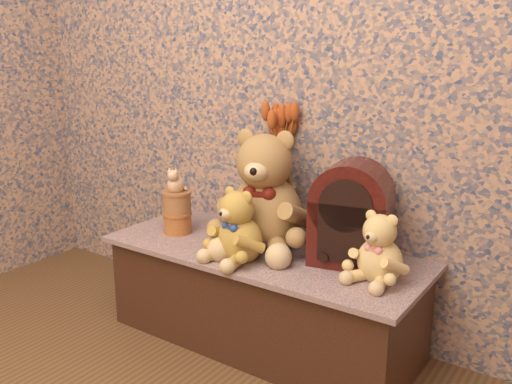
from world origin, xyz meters
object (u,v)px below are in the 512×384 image
(cat_figurine, at_px, (176,179))
(teddy_medium, at_px, (240,222))
(cathedral_radio, at_px, (352,213))
(ceramic_vase, at_px, (281,210))
(teddy_small, at_px, (381,244))
(biscuit_tin_lower, at_px, (178,223))
(teddy_large, at_px, (266,184))

(cat_figurine, bearing_deg, teddy_medium, -30.32)
(cathedral_radio, distance_m, ceramic_vase, 0.41)
(teddy_medium, height_order, teddy_small, teddy_medium)
(ceramic_vase, bearing_deg, cat_figurine, -145.87)
(teddy_medium, bearing_deg, cat_figurine, 178.98)
(ceramic_vase, xyz_separation_m, biscuit_tin_lower, (-0.36, -0.24, -0.06))
(ceramic_vase, bearing_deg, cathedral_radio, -19.95)
(teddy_small, bearing_deg, teddy_medium, -156.51)
(teddy_small, height_order, cathedral_radio, cathedral_radio)
(teddy_small, xyz_separation_m, biscuit_tin_lower, (-0.89, -0.02, -0.09))
(teddy_medium, relative_size, cathedral_radio, 0.77)
(biscuit_tin_lower, xyz_separation_m, cat_figurine, (0.00, 0.00, 0.19))
(teddy_small, height_order, ceramic_vase, teddy_small)
(teddy_small, height_order, cat_figurine, cat_figurine)
(teddy_small, distance_m, cat_figurine, 0.90)
(teddy_small, relative_size, biscuit_tin_lower, 2.19)
(teddy_large, relative_size, teddy_small, 1.92)
(teddy_medium, distance_m, ceramic_vase, 0.34)
(teddy_large, height_order, ceramic_vase, teddy_large)
(biscuit_tin_lower, bearing_deg, ceramic_vase, 34.13)
(teddy_large, bearing_deg, biscuit_tin_lower, 176.95)
(ceramic_vase, relative_size, biscuit_tin_lower, 1.70)
(cathedral_radio, height_order, ceramic_vase, cathedral_radio)
(teddy_large, bearing_deg, cathedral_radio, -12.40)
(teddy_medium, distance_m, cat_figurine, 0.41)
(teddy_large, bearing_deg, ceramic_vase, 84.47)
(biscuit_tin_lower, bearing_deg, teddy_large, 12.57)
(teddy_large, relative_size, ceramic_vase, 2.47)
(teddy_small, distance_m, biscuit_tin_lower, 0.89)
(teddy_large, relative_size, cathedral_radio, 1.31)
(teddy_large, bearing_deg, teddy_small, -23.15)
(teddy_medium, relative_size, cat_figurine, 2.60)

